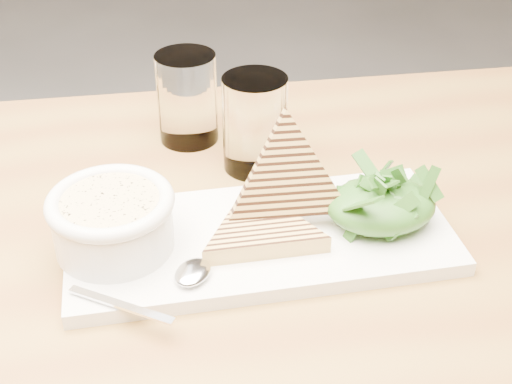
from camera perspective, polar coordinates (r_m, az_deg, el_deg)
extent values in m
cube|color=olive|center=(0.66, -3.47, -9.71)|extent=(1.34, 0.93, 0.04)
cube|color=white|center=(0.70, 0.34, -3.75)|extent=(0.38, 0.18, 0.02)
cylinder|color=white|center=(0.68, -11.34, -2.78)|extent=(0.11, 0.11, 0.04)
cylinder|color=#D8BF83|center=(0.67, -11.59, -0.91)|extent=(0.09, 0.09, 0.01)
torus|color=white|center=(0.67, -11.61, -0.77)|extent=(0.12, 0.12, 0.01)
ellipsoid|color=#154813|center=(0.71, 9.99, -1.06)|extent=(0.11, 0.09, 0.04)
ellipsoid|color=silver|center=(0.65, -5.08, -6.41)|extent=(0.05, 0.05, 0.01)
cube|color=silver|center=(0.63, -10.77, -8.85)|extent=(0.09, 0.07, 0.00)
cylinder|color=white|center=(0.80, -0.09, 5.48)|extent=(0.07, 0.07, 0.11)
cylinder|color=white|center=(0.86, -5.52, 7.49)|extent=(0.07, 0.07, 0.11)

